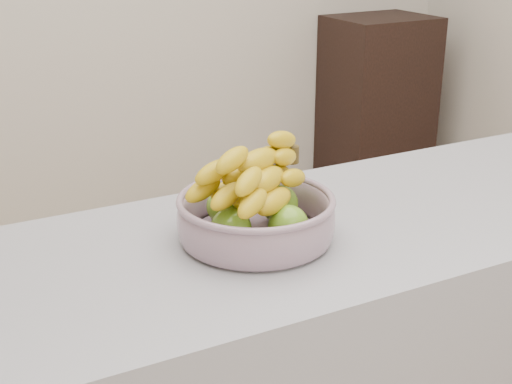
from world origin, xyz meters
TOP-DOWN VIEW (x-y plane):
  - counter at (0.00, -0.26)m, footprint 2.00×0.60m
  - cabinet at (1.50, 1.78)m, footprint 0.55×0.45m
  - fruit_bowl at (-0.34, -0.26)m, footprint 0.31×0.31m

SIDE VIEW (x-z plane):
  - counter at x=0.00m, z-range 0.00..0.90m
  - cabinet at x=1.50m, z-range 0.00..0.98m
  - fruit_bowl at x=-0.34m, z-range 0.87..1.05m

